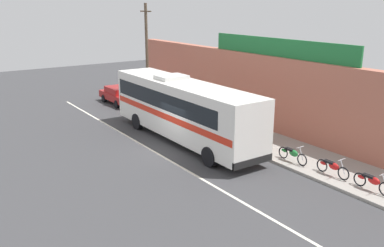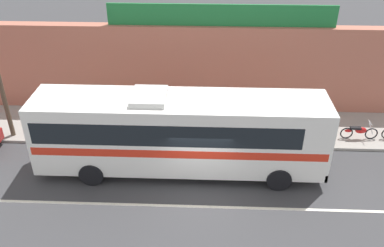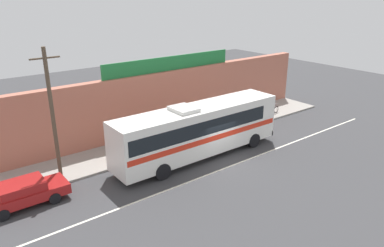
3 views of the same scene
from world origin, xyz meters
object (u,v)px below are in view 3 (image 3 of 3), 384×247
utility_pole (53,115)px  pedestrian_by_curb (172,126)px  motorcycle_green (271,110)px  intercity_bus (198,129)px  pedestrian_near_shop (115,145)px  pedestrian_far_right (162,130)px  motorcycle_red (239,120)px  parked_car (24,193)px  motorcycle_blue (256,114)px

utility_pole → pedestrian_by_curb: utility_pole is taller
motorcycle_green → intercity_bus: bearing=-165.7°
utility_pole → pedestrian_near_shop: size_ratio=4.98×
motorcycle_green → pedestrian_far_right: pedestrian_far_right is taller
motorcycle_red → pedestrian_by_curb: 6.11m
pedestrian_by_curb → motorcycle_red: bearing=-10.9°
pedestrian_far_right → pedestrian_near_shop: size_ratio=1.05×
parked_car → pedestrian_far_right: bearing=13.5°
utility_pole → motorcycle_red: utility_pole is taller
intercity_bus → parked_car: size_ratio=2.82×
parked_car → motorcycle_blue: size_ratio=2.39×
utility_pole → motorcycle_red: bearing=0.5°
utility_pole → motorcycle_blue: utility_pole is taller
motorcycle_red → pedestrian_near_shop: (-10.94, 0.60, 0.48)m
utility_pole → motorcycle_blue: 17.58m
motorcycle_blue → pedestrian_far_right: size_ratio=1.11×
parked_car → utility_pole: 4.42m
motorcycle_blue → pedestrian_by_curb: bearing=173.5°
motorcycle_green → pedestrian_by_curb: pedestrian_by_curb is taller
intercity_bus → parked_car: bearing=175.0°
motorcycle_red → motorcycle_green: size_ratio=1.03×
utility_pole → parked_car: bearing=-149.7°
parked_car → utility_pole: size_ratio=0.56×
intercity_bus → pedestrian_near_shop: (-4.53, 3.08, -1.02)m
parked_car → motorcycle_red: (17.31, 1.53, -0.17)m
intercity_bus → utility_pole: size_ratio=1.58×
utility_pole → motorcycle_green: 19.56m
utility_pole → pedestrian_by_curb: (8.94, 1.29, -3.10)m
intercity_bus → parked_car: intercity_bus is taller
pedestrian_by_curb → parked_car: bearing=-166.7°
motorcycle_blue → parked_car: bearing=-174.9°
parked_car → utility_pole: utility_pole is taller
motorcycle_red → pedestrian_by_curb: (-5.98, 1.15, 0.51)m
motorcycle_red → motorcycle_green: bearing=3.4°
motorcycle_red → motorcycle_green: (4.31, 0.25, 0.00)m
pedestrian_by_curb → intercity_bus: bearing=-96.9°
pedestrian_by_curb → utility_pole: bearing=-171.8°
pedestrian_far_right → pedestrian_by_curb: bearing=11.4°
motorcycle_red → pedestrian_near_shop: bearing=176.9°
pedestrian_by_curb → pedestrian_far_right: (-1.07, -0.22, 0.02)m
utility_pole → pedestrian_by_curb: size_ratio=4.83×
intercity_bus → pedestrian_near_shop: intercity_bus is taller
parked_car → motorcycle_blue: parked_car is taller
utility_pole → pedestrian_far_right: size_ratio=4.74×
motorcycle_red → intercity_bus: bearing=-158.8°
parked_car → motorcycle_green: 21.69m
motorcycle_red → motorcycle_blue: size_ratio=1.03×
intercity_bus → motorcycle_red: intercity_bus is taller
intercity_bus → parked_car: 11.02m
utility_pole → pedestrian_far_right: bearing=7.8°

